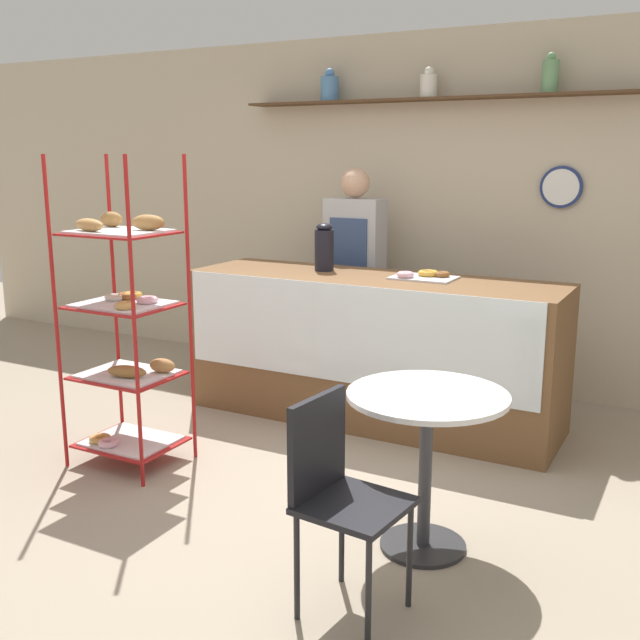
{
  "coord_description": "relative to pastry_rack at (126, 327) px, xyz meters",
  "views": [
    {
      "loc": [
        2.02,
        -3.35,
        1.79
      ],
      "look_at": [
        0.0,
        0.41,
        0.84
      ],
      "focal_mm": 42.0,
      "sensor_mm": 36.0,
      "label": 1
    }
  ],
  "objects": [
    {
      "name": "coffee_carafe",
      "position": [
        0.53,
        1.44,
        0.33
      ],
      "size": [
        0.13,
        0.13,
        0.33
      ],
      "color": "black",
      "rests_on": "display_counter"
    },
    {
      "name": "pastry_rack",
      "position": [
        0.0,
        0.0,
        0.0
      ],
      "size": [
        0.6,
        0.49,
        1.79
      ],
      "color": "#A51919",
      "rests_on": "ground_plane"
    },
    {
      "name": "donut_tray_counter",
      "position": [
        1.26,
        1.45,
        0.19
      ],
      "size": [
        0.41,
        0.29,
        0.05
      ],
      "color": "silver",
      "rests_on": "display_counter"
    },
    {
      "name": "cafe_chair",
      "position": [
        1.73,
        -0.72,
        -0.28
      ],
      "size": [
        0.42,
        0.42,
        0.88
      ],
      "rotation": [
        0.0,
        0.0,
        7.75
      ],
      "color": "black",
      "rests_on": "ground_plane"
    },
    {
      "name": "back_wall",
      "position": [
        0.94,
        2.45,
        0.54
      ],
      "size": [
        10.0,
        0.3,
        2.7
      ],
      "color": "beige",
      "rests_on": "ground_plane"
    },
    {
      "name": "person_worker",
      "position": [
        0.49,
        2.0,
        0.11
      ],
      "size": [
        0.44,
        0.23,
        1.69
      ],
      "color": "#282833",
      "rests_on": "ground_plane"
    },
    {
      "name": "cafe_table",
      "position": [
        1.88,
        -0.12,
        -0.25
      ],
      "size": [
        0.73,
        0.73,
        0.75
      ],
      "color": "#262628",
      "rests_on": "ground_plane"
    },
    {
      "name": "display_counter",
      "position": [
        0.94,
        1.36,
        -0.32
      ],
      "size": [
        2.53,
        0.75,
        0.99
      ],
      "color": "brown",
      "rests_on": "ground_plane"
    },
    {
      "name": "ground_plane",
      "position": [
        0.94,
        0.2,
        -0.82
      ],
      "size": [
        14.0,
        14.0,
        0.0
      ],
      "primitive_type": "plane",
      "color": "gray"
    }
  ]
}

